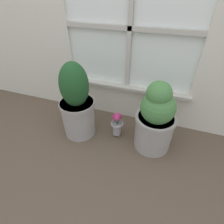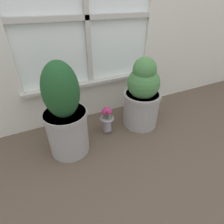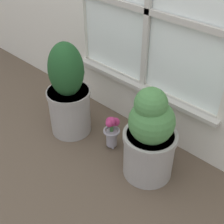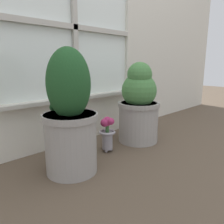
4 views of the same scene
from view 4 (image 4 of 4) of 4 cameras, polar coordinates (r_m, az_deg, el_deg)
ground_plane at (r=1.39m, az=4.00°, el=-12.43°), size 10.00×10.00×0.00m
potted_plant_left at (r=1.18m, az=-10.93°, el=-1.51°), size 0.29×0.29×0.67m
potted_plant_right at (r=1.65m, az=6.99°, el=1.71°), size 0.31×0.31×0.60m
flower_vase at (r=1.47m, az=-1.33°, el=-4.98°), size 0.11×0.12×0.24m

